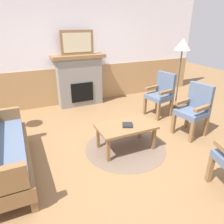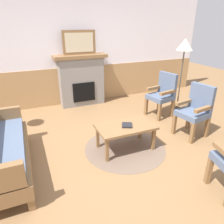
{
  "view_description": "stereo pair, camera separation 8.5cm",
  "coord_description": "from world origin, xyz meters",
  "px_view_note": "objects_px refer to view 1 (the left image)",
  "views": [
    {
      "loc": [
        -1.42,
        -2.79,
        2.04
      ],
      "look_at": [
        0.0,
        0.35,
        0.55
      ],
      "focal_mm": 34.03,
      "sensor_mm": 36.0,
      "label": 1
    },
    {
      "loc": [
        -1.34,
        -2.82,
        2.04
      ],
      "look_at": [
        0.0,
        0.35,
        0.55
      ],
      "focal_mm": 34.03,
      "sensor_mm": 36.0,
      "label": 2
    }
  ],
  "objects_px": {
    "coffee_table": "(126,128)",
    "armchair_by_window_left": "(194,108)",
    "framed_picture": "(77,43)",
    "floor_lamp_by_chairs": "(182,49)",
    "book_on_table": "(127,125)",
    "armchair_near_fireplace": "(161,92)",
    "fireplace": "(80,80)"
  },
  "relations": [
    {
      "from": "armchair_near_fireplace",
      "to": "armchair_by_window_left",
      "type": "bearing_deg",
      "value": -89.6
    },
    {
      "from": "framed_picture",
      "to": "armchair_near_fireplace",
      "type": "height_order",
      "value": "framed_picture"
    },
    {
      "from": "framed_picture",
      "to": "book_on_table",
      "type": "height_order",
      "value": "framed_picture"
    },
    {
      "from": "fireplace",
      "to": "armchair_by_window_left",
      "type": "xyz_separation_m",
      "value": [
        1.5,
        -2.43,
        -0.11
      ]
    },
    {
      "from": "coffee_table",
      "to": "book_on_table",
      "type": "distance_m",
      "value": 0.07
    },
    {
      "from": "floor_lamp_by_chairs",
      "to": "fireplace",
      "type": "bearing_deg",
      "value": 147.43
    },
    {
      "from": "coffee_table",
      "to": "book_on_table",
      "type": "bearing_deg",
      "value": -59.92
    },
    {
      "from": "book_on_table",
      "to": "fireplace",
      "type": "bearing_deg",
      "value": 92.4
    },
    {
      "from": "armchair_near_fireplace",
      "to": "fireplace",
      "type": "bearing_deg",
      "value": 136.46
    },
    {
      "from": "fireplace",
      "to": "coffee_table",
      "type": "distance_m",
      "value": 2.39
    },
    {
      "from": "fireplace",
      "to": "framed_picture",
      "type": "height_order",
      "value": "framed_picture"
    },
    {
      "from": "fireplace",
      "to": "coffee_table",
      "type": "height_order",
      "value": "fireplace"
    },
    {
      "from": "framed_picture",
      "to": "floor_lamp_by_chairs",
      "type": "xyz_separation_m",
      "value": [
        2.04,
        -1.31,
        -0.11
      ]
    },
    {
      "from": "fireplace",
      "to": "floor_lamp_by_chairs",
      "type": "bearing_deg",
      "value": -32.57
    },
    {
      "from": "fireplace",
      "to": "armchair_by_window_left",
      "type": "bearing_deg",
      "value": -58.35
    },
    {
      "from": "book_on_table",
      "to": "armchair_near_fireplace",
      "type": "height_order",
      "value": "armchair_near_fireplace"
    },
    {
      "from": "coffee_table",
      "to": "armchair_near_fireplace",
      "type": "distance_m",
      "value": 1.7
    },
    {
      "from": "coffee_table",
      "to": "floor_lamp_by_chairs",
      "type": "relative_size",
      "value": 0.57
    },
    {
      "from": "framed_picture",
      "to": "armchair_by_window_left",
      "type": "bearing_deg",
      "value": -58.35
    },
    {
      "from": "armchair_by_window_left",
      "to": "coffee_table",
      "type": "bearing_deg",
      "value": 177.56
    },
    {
      "from": "floor_lamp_by_chairs",
      "to": "armchair_near_fireplace",
      "type": "bearing_deg",
      "value": -168.68
    },
    {
      "from": "fireplace",
      "to": "framed_picture",
      "type": "distance_m",
      "value": 0.91
    },
    {
      "from": "book_on_table",
      "to": "framed_picture",
      "type": "bearing_deg",
      "value": 92.4
    },
    {
      "from": "armchair_by_window_left",
      "to": "fireplace",
      "type": "bearing_deg",
      "value": 121.65
    },
    {
      "from": "coffee_table",
      "to": "fireplace",
      "type": "bearing_deg",
      "value": 92.1
    },
    {
      "from": "coffee_table",
      "to": "armchair_near_fireplace",
      "type": "height_order",
      "value": "armchair_near_fireplace"
    },
    {
      "from": "coffee_table",
      "to": "armchair_by_window_left",
      "type": "distance_m",
      "value": 1.42
    },
    {
      "from": "coffee_table",
      "to": "armchair_by_window_left",
      "type": "height_order",
      "value": "armchair_by_window_left"
    },
    {
      "from": "book_on_table",
      "to": "armchair_by_window_left",
      "type": "height_order",
      "value": "armchair_by_window_left"
    },
    {
      "from": "fireplace",
      "to": "framed_picture",
      "type": "relative_size",
      "value": 1.62
    },
    {
      "from": "coffee_table",
      "to": "book_on_table",
      "type": "height_order",
      "value": "book_on_table"
    },
    {
      "from": "coffee_table",
      "to": "armchair_by_window_left",
      "type": "bearing_deg",
      "value": -2.44
    }
  ]
}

